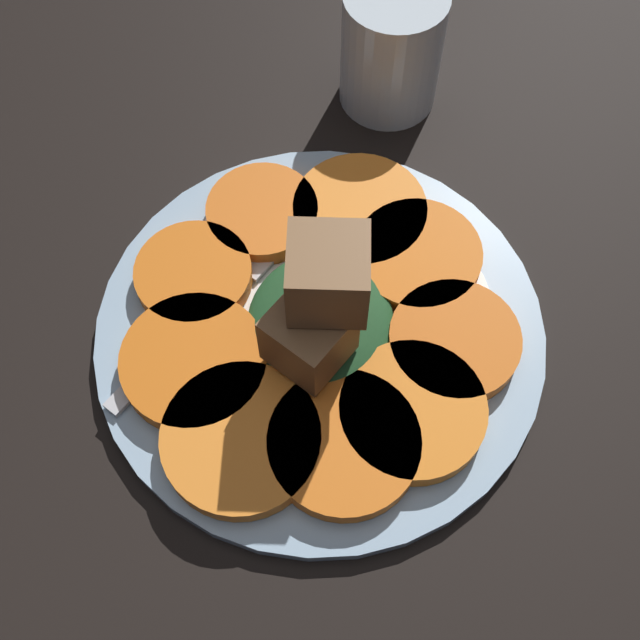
% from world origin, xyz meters
% --- Properties ---
extents(table_slab, '(1.20, 1.20, 0.02)m').
position_xyz_m(table_slab, '(0.00, 0.00, 0.01)').
color(table_slab, black).
rests_on(table_slab, ground).
extents(plate, '(0.28, 0.28, 0.01)m').
position_xyz_m(plate, '(0.00, 0.00, 0.03)').
color(plate, '#99B7D1').
rests_on(plate, table_slab).
extents(carrot_slice_0, '(0.07, 0.07, 0.01)m').
position_xyz_m(carrot_slice_0, '(-0.07, -0.06, 0.04)').
color(carrot_slice_0, orange).
rests_on(carrot_slice_0, plate).
extents(carrot_slice_1, '(0.08, 0.08, 0.01)m').
position_xyz_m(carrot_slice_1, '(-0.01, -0.09, 0.04)').
color(carrot_slice_1, orange).
rests_on(carrot_slice_1, plate).
extents(carrot_slice_2, '(0.09, 0.09, 0.01)m').
position_xyz_m(carrot_slice_2, '(0.04, -0.07, 0.04)').
color(carrot_slice_2, orange).
rests_on(carrot_slice_2, plate).
extents(carrot_slice_3, '(0.09, 0.09, 0.01)m').
position_xyz_m(carrot_slice_3, '(0.08, -0.03, 0.04)').
color(carrot_slice_3, orange).
rests_on(carrot_slice_3, plate).
extents(carrot_slice_4, '(0.09, 0.09, 0.01)m').
position_xyz_m(carrot_slice_4, '(0.07, 0.03, 0.04)').
color(carrot_slice_4, orange).
rests_on(carrot_slice_4, plate).
extents(carrot_slice_5, '(0.09, 0.09, 0.01)m').
position_xyz_m(carrot_slice_5, '(0.04, 0.07, 0.04)').
color(carrot_slice_5, orange).
rests_on(carrot_slice_5, plate).
extents(carrot_slice_6, '(0.08, 0.08, 0.01)m').
position_xyz_m(carrot_slice_6, '(-0.01, 0.08, 0.04)').
color(carrot_slice_6, orange).
rests_on(carrot_slice_6, plate).
extents(carrot_slice_7, '(0.08, 0.08, 0.01)m').
position_xyz_m(carrot_slice_7, '(-0.06, 0.05, 0.04)').
color(carrot_slice_7, orange).
rests_on(carrot_slice_7, plate).
extents(carrot_slice_8, '(0.09, 0.09, 0.01)m').
position_xyz_m(carrot_slice_8, '(-0.09, 0.01, 0.04)').
color(carrot_slice_8, orange).
rests_on(carrot_slice_8, plate).
extents(center_pile, '(0.10, 0.09, 0.10)m').
position_xyz_m(center_pile, '(0.01, 0.00, 0.07)').
color(center_pile, '#1E4723').
rests_on(center_pile, plate).
extents(fork, '(0.18, 0.09, 0.00)m').
position_xyz_m(fork, '(-0.00, -0.07, 0.03)').
color(fork, silver).
rests_on(fork, plate).
extents(water_glass, '(0.07, 0.07, 0.09)m').
position_xyz_m(water_glass, '(-0.21, -0.00, 0.07)').
color(water_glass, silver).
rests_on(water_glass, table_slab).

